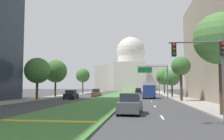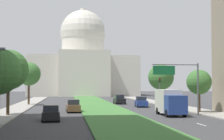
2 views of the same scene
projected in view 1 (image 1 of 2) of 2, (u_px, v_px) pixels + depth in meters
ground_plane at (121, 94)px, 67.81m from camera, size 276.21×276.21×0.00m
grass_median at (119, 95)px, 61.60m from camera, size 6.93×113.00×0.14m
median_curb_nose at (48, 121)px, 14.39m from camera, size 6.24×0.50×0.04m
lane_dashes_right at (152, 102)px, 35.43m from camera, size 0.16×35.86×0.01m
sidewalk_left at (64, 96)px, 57.05m from camera, size 4.00×113.00×0.15m
sidewalk_right at (173, 96)px, 53.73m from camera, size 4.00×113.00×0.15m
capitol_building at (131, 71)px, 130.00m from camera, size 37.28×26.45×31.11m
traffic_light_near_right at (208, 62)px, 14.04m from camera, size 3.34×0.35×5.20m
traffic_light_far_right at (159, 83)px, 63.27m from camera, size 0.28×0.35×5.20m
overhead_guide_sign at (156, 75)px, 45.72m from camera, size 5.94×0.20×6.50m
street_tree_right_near at (220, 39)px, 18.22m from camera, size 4.10×4.10×8.15m
street_tree_left_mid at (37, 71)px, 39.46m from camera, size 4.40×4.40×7.24m
street_tree_right_mid at (181, 67)px, 35.63m from camera, size 2.94×2.94×6.95m
street_tree_left_far at (56, 71)px, 49.77m from camera, size 4.92×4.92×8.08m
street_tree_right_far at (172, 78)px, 48.09m from camera, size 3.36×3.36×5.83m
street_tree_left_distant at (83, 75)px, 72.85m from camera, size 4.37×4.37×7.99m
street_tree_right_distant at (164, 77)px, 69.73m from camera, size 5.00×5.00×7.78m
sedan_lead_stopped at (130, 104)px, 19.59m from camera, size 2.07×4.35×1.75m
sedan_midblock at (71, 95)px, 42.67m from camera, size 2.02×4.66×1.68m
sedan_distant at (96, 93)px, 53.62m from camera, size 2.03×4.58×1.76m
sedan_far_horizon at (146, 92)px, 62.27m from camera, size 2.08×4.23×1.80m
sedan_very_far at (138, 91)px, 72.55m from camera, size 2.00×4.37×1.83m
box_truck_delivery at (149, 90)px, 45.49m from camera, size 2.40×6.40×3.20m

